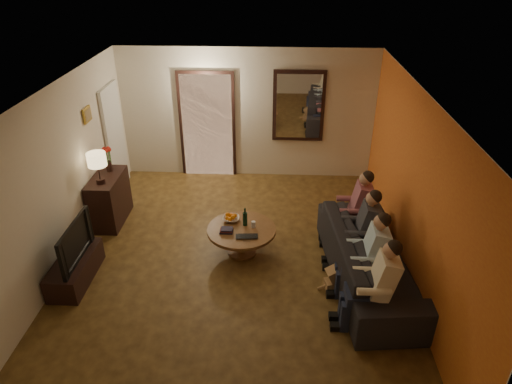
{
  "coord_description": "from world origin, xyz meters",
  "views": [
    {
      "loc": [
        0.58,
        -5.58,
        4.29
      ],
      "look_at": [
        0.3,
        0.3,
        1.05
      ],
      "focal_mm": 32.0,
      "sensor_mm": 36.0,
      "label": 1
    }
  ],
  "objects_px": {
    "tv_stand": "(75,269)",
    "person_a": "(377,289)",
    "coffee_table": "(242,241)",
    "laptop": "(247,238)",
    "table_lamp": "(98,168)",
    "tv": "(69,242)",
    "dresser": "(109,199)",
    "bowl": "(231,219)",
    "sofa": "(370,258)",
    "wine_bottle": "(245,217)",
    "person_d": "(355,212)",
    "person_b": "(368,259)",
    "dog": "(343,271)",
    "person_c": "(361,233)"
  },
  "relations": [
    {
      "from": "person_a",
      "to": "wine_bottle",
      "type": "relative_size",
      "value": 3.87
    },
    {
      "from": "person_d",
      "to": "dog",
      "type": "bearing_deg",
      "value": -104.84
    },
    {
      "from": "wine_bottle",
      "to": "tv_stand",
      "type": "bearing_deg",
      "value": -160.2
    },
    {
      "from": "person_c",
      "to": "tv",
      "type": "bearing_deg",
      "value": -173.18
    },
    {
      "from": "sofa",
      "to": "person_b",
      "type": "bearing_deg",
      "value": 155.76
    },
    {
      "from": "person_a",
      "to": "table_lamp",
      "type": "bearing_deg",
      "value": 152.94
    },
    {
      "from": "person_d",
      "to": "tv_stand",
      "type": "bearing_deg",
      "value": -165.09
    },
    {
      "from": "coffee_table",
      "to": "laptop",
      "type": "bearing_deg",
      "value": -70.35
    },
    {
      "from": "tv",
      "to": "wine_bottle",
      "type": "xyz_separation_m",
      "value": [
        2.38,
        0.86,
        -0.05
      ]
    },
    {
      "from": "dresser",
      "to": "tv_stand",
      "type": "height_order",
      "value": "dresser"
    },
    {
      "from": "tv",
      "to": "coffee_table",
      "type": "xyz_separation_m",
      "value": [
        2.33,
        0.76,
        -0.43
      ]
    },
    {
      "from": "coffee_table",
      "to": "tv",
      "type": "bearing_deg",
      "value": -162.01
    },
    {
      "from": "bowl",
      "to": "laptop",
      "type": "height_order",
      "value": "bowl"
    },
    {
      "from": "sofa",
      "to": "person_a",
      "type": "xyz_separation_m",
      "value": [
        -0.1,
        -0.9,
        0.22
      ]
    },
    {
      "from": "person_d",
      "to": "table_lamp",
      "type": "bearing_deg",
      "value": 175.95
    },
    {
      "from": "dresser",
      "to": "person_b",
      "type": "height_order",
      "value": "person_b"
    },
    {
      "from": "dresser",
      "to": "coffee_table",
      "type": "height_order",
      "value": "dresser"
    },
    {
      "from": "tv_stand",
      "to": "person_a",
      "type": "height_order",
      "value": "person_a"
    },
    {
      "from": "laptop",
      "to": "sofa",
      "type": "bearing_deg",
      "value": -13.56
    },
    {
      "from": "coffee_table",
      "to": "bowl",
      "type": "relative_size",
      "value": 4.07
    },
    {
      "from": "person_b",
      "to": "person_d",
      "type": "distance_m",
      "value": 1.2
    },
    {
      "from": "sofa",
      "to": "bowl",
      "type": "height_order",
      "value": "sofa"
    },
    {
      "from": "table_lamp",
      "to": "tv",
      "type": "xyz_separation_m",
      "value": [
        0.0,
        -1.38,
        -0.47
      ]
    },
    {
      "from": "tv",
      "to": "dog",
      "type": "height_order",
      "value": "tv"
    },
    {
      "from": "laptop",
      "to": "tv_stand",
      "type": "bearing_deg",
      "value": -173.18
    },
    {
      "from": "tv",
      "to": "laptop",
      "type": "distance_m",
      "value": 2.48
    },
    {
      "from": "sofa",
      "to": "laptop",
      "type": "bearing_deg",
      "value": 74.91
    },
    {
      "from": "table_lamp",
      "to": "tv_stand",
      "type": "xyz_separation_m",
      "value": [
        0.0,
        -1.38,
        -0.94
      ]
    },
    {
      "from": "tv_stand",
      "to": "person_a",
      "type": "xyz_separation_m",
      "value": [
        4.09,
        -0.71,
        0.42
      ]
    },
    {
      "from": "tv_stand",
      "to": "person_a",
      "type": "relative_size",
      "value": 0.91
    },
    {
      "from": "tv",
      "to": "dog",
      "type": "distance_m",
      "value": 3.82
    },
    {
      "from": "dresser",
      "to": "person_c",
      "type": "bearing_deg",
      "value": -15.17
    },
    {
      "from": "coffee_table",
      "to": "table_lamp",
      "type": "bearing_deg",
      "value": 165.06
    },
    {
      "from": "person_b",
      "to": "bowl",
      "type": "relative_size",
      "value": 4.63
    },
    {
      "from": "table_lamp",
      "to": "bowl",
      "type": "bearing_deg",
      "value": -10.59
    },
    {
      "from": "table_lamp",
      "to": "tv_stand",
      "type": "height_order",
      "value": "table_lamp"
    },
    {
      "from": "coffee_table",
      "to": "laptop",
      "type": "height_order",
      "value": "laptop"
    },
    {
      "from": "table_lamp",
      "to": "laptop",
      "type": "height_order",
      "value": "table_lamp"
    },
    {
      "from": "table_lamp",
      "to": "tv",
      "type": "height_order",
      "value": "table_lamp"
    },
    {
      "from": "person_a",
      "to": "tv",
      "type": "bearing_deg",
      "value": 170.15
    },
    {
      "from": "laptop",
      "to": "bowl",
      "type": "bearing_deg",
      "value": 114.96
    },
    {
      "from": "dresser",
      "to": "bowl",
      "type": "xyz_separation_m",
      "value": [
        2.15,
        -0.62,
        0.06
      ]
    },
    {
      "from": "dresser",
      "to": "sofa",
      "type": "bearing_deg",
      "value": -18.59
    },
    {
      "from": "person_b",
      "to": "dog",
      "type": "height_order",
      "value": "person_b"
    },
    {
      "from": "dresser",
      "to": "table_lamp",
      "type": "xyz_separation_m",
      "value": [
        0.0,
        -0.22,
        0.7
      ]
    },
    {
      "from": "laptop",
      "to": "tv",
      "type": "bearing_deg",
      "value": -173.18
    },
    {
      "from": "wine_bottle",
      "to": "laptop",
      "type": "xyz_separation_m",
      "value": [
        0.05,
        -0.38,
        -0.14
      ]
    },
    {
      "from": "bowl",
      "to": "person_c",
      "type": "bearing_deg",
      "value": -14.11
    },
    {
      "from": "sofa",
      "to": "coffee_table",
      "type": "bearing_deg",
      "value": 67.22
    },
    {
      "from": "table_lamp",
      "to": "dog",
      "type": "height_order",
      "value": "table_lamp"
    }
  ]
}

